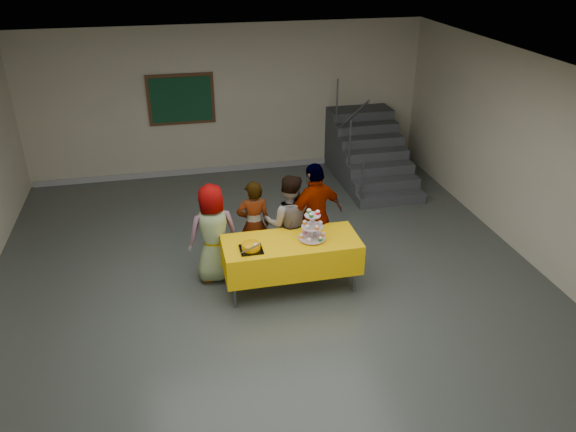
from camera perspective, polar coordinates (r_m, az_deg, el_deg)
name	(u,v)px	position (r m, az deg, el deg)	size (l,w,h in m)	color
room_shell	(278,160)	(6.66, -1.07, 5.67)	(10.00, 10.04, 3.02)	#4C514C
bake_table	(291,254)	(7.79, 0.32, -3.89)	(1.88, 0.78, 0.77)	#595960
cupcake_stand	(312,229)	(7.64, 2.48, -1.29)	(0.38, 0.38, 0.44)	silver
bear_cake	(251,246)	(7.45, -3.78, -3.07)	(0.32, 0.36, 0.12)	black
schoolchild_a	(213,233)	(8.00, -7.61, -1.77)	(0.72, 0.47, 1.47)	slate
schoolchild_b	(254,225)	(8.28, -3.49, -0.88)	(0.50, 0.33, 1.38)	slate
schoolchild_c	(289,223)	(8.18, 0.09, -0.72)	(0.73, 0.57, 1.50)	slate
schoolchild_d	(315,216)	(8.20, 2.78, -0.05)	(0.97, 0.40, 1.65)	#5B5C65
staircase	(367,153)	(11.66, 8.02, 6.32)	(1.30, 2.40, 2.04)	#424447
noticeboard	(181,99)	(11.42, -10.81, 11.55)	(1.30, 0.05, 1.00)	#472B16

